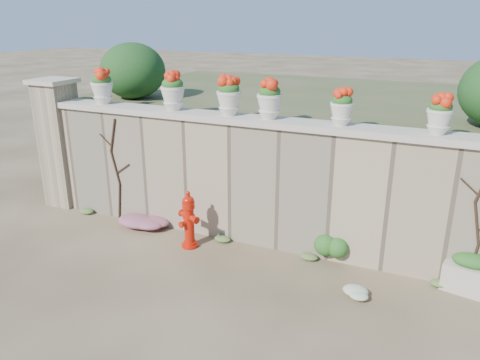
% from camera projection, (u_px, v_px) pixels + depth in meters
% --- Properties ---
extents(ground, '(80.00, 80.00, 0.00)m').
position_uv_depth(ground, '(207.00, 294.00, 6.38)').
color(ground, '#4C3F26').
rests_on(ground, ground).
extents(stone_wall, '(8.00, 0.40, 2.00)m').
position_uv_depth(stone_wall, '(257.00, 184.00, 7.60)').
color(stone_wall, '#9C8568').
rests_on(stone_wall, ground).
extents(wall_cap, '(8.10, 0.52, 0.10)m').
position_uv_depth(wall_cap, '(258.00, 121.00, 7.25)').
color(wall_cap, '#BFB5A2').
rests_on(wall_cap, stone_wall).
extents(gate_pillar, '(0.72, 0.72, 2.48)m').
position_uv_depth(gate_pillar, '(60.00, 142.00, 9.11)').
color(gate_pillar, '#9C8568').
rests_on(gate_pillar, ground).
extents(raised_fill, '(9.00, 6.00, 2.00)m').
position_uv_depth(raised_fill, '(312.00, 140.00, 10.35)').
color(raised_fill, '#384C23').
rests_on(raised_fill, ground).
extents(back_shrub_left, '(1.30, 1.30, 1.10)m').
position_uv_depth(back_shrub_left, '(133.00, 71.00, 9.35)').
color(back_shrub_left, '#143814').
rests_on(back_shrub_left, raised_fill).
extents(vine_left, '(0.60, 0.04, 1.91)m').
position_uv_depth(vine_left, '(116.00, 168.00, 8.44)').
color(vine_left, black).
rests_on(vine_left, ground).
extents(vine_right, '(0.60, 0.04, 1.91)m').
position_uv_depth(vine_right, '(478.00, 224.00, 6.17)').
color(vine_right, black).
rests_on(vine_right, ground).
extents(fire_hydrant, '(0.41, 0.30, 0.97)m').
position_uv_depth(fire_hydrant, '(189.00, 219.00, 7.54)').
color(fire_hydrant, '#BD1607').
rests_on(fire_hydrant, ground).
extents(planter_box, '(0.74, 0.52, 0.57)m').
position_uv_depth(planter_box, '(471.00, 274.00, 6.38)').
color(planter_box, '#BFB5A2').
rests_on(planter_box, ground).
extents(green_shrub, '(0.62, 0.56, 0.59)m').
position_uv_depth(green_shrub, '(332.00, 246.00, 7.09)').
color(green_shrub, '#1E5119').
rests_on(green_shrub, ground).
extents(magenta_clump, '(1.01, 0.67, 0.27)m').
position_uv_depth(magenta_clump, '(146.00, 222.00, 8.31)').
color(magenta_clump, '#CB2886').
rests_on(magenta_clump, ground).
extents(white_flowers, '(0.46, 0.37, 0.16)m').
position_uv_depth(white_flowers, '(360.00, 293.00, 6.26)').
color(white_flowers, white).
rests_on(white_flowers, ground).
extents(urn_pot_0, '(0.39, 0.39, 0.62)m').
position_uv_depth(urn_pot_0, '(102.00, 87.00, 8.28)').
color(urn_pot_0, beige).
rests_on(urn_pot_0, wall_cap).
extents(urn_pot_1, '(0.40, 0.40, 0.63)m').
position_uv_depth(urn_pot_1, '(173.00, 91.00, 7.72)').
color(urn_pot_1, beige).
rests_on(urn_pot_1, wall_cap).
extents(urn_pot_2, '(0.39, 0.39, 0.61)m').
position_uv_depth(urn_pot_2, '(229.00, 96.00, 7.33)').
color(urn_pot_2, beige).
rests_on(urn_pot_2, wall_cap).
extents(urn_pot_3, '(0.38, 0.38, 0.60)m').
position_uv_depth(urn_pot_3, '(269.00, 99.00, 7.07)').
color(urn_pot_3, beige).
rests_on(urn_pot_3, wall_cap).
extents(urn_pot_4, '(0.33, 0.33, 0.52)m').
position_uv_depth(urn_pot_4, '(342.00, 107.00, 6.65)').
color(urn_pot_4, beige).
rests_on(urn_pot_4, wall_cap).
extents(urn_pot_5, '(0.34, 0.34, 0.53)m').
position_uv_depth(urn_pot_5, '(440.00, 114.00, 6.15)').
color(urn_pot_5, beige).
rests_on(urn_pot_5, wall_cap).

